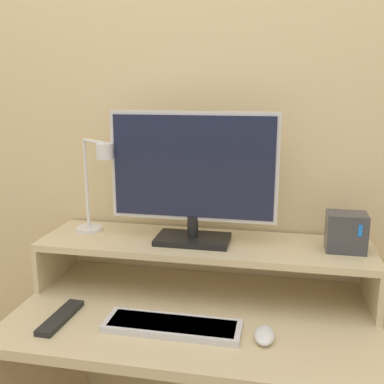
{
  "coord_description": "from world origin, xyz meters",
  "views": [
    {
      "loc": [
        0.24,
        -0.92,
        1.4
      ],
      "look_at": [
        -0.01,
        0.33,
        1.1
      ],
      "focal_mm": 42.0,
      "sensor_mm": 36.0,
      "label": 1
    }
  ],
  "objects": [
    {
      "name": "router_dock",
      "position": [
        0.45,
        0.46,
        0.96
      ],
      "size": [
        0.12,
        0.09,
        0.12
      ],
      "color": "#3D3D42",
      "rests_on": "monitor_shelf"
    },
    {
      "name": "monitor",
      "position": [
        -0.03,
        0.45,
        1.13
      ],
      "size": [
        0.54,
        0.14,
        0.42
      ],
      "color": "black",
      "rests_on": "monitor_shelf"
    },
    {
      "name": "wall_back",
      "position": [
        0.0,
        0.64,
        1.25
      ],
      "size": [
        6.0,
        0.05,
        2.5
      ],
      "color": "beige",
      "rests_on": "ground_plane"
    },
    {
      "name": "desk",
      "position": [
        0.0,
        0.3,
        0.51
      ],
      "size": [
        1.09,
        0.6,
        0.73
      ],
      "color": "beige",
      "rests_on": "ground_plane"
    },
    {
      "name": "keyboard",
      "position": [
        -0.04,
        0.19,
        0.74
      ],
      "size": [
        0.39,
        0.12,
        0.02
      ],
      "color": "silver",
      "rests_on": "desk"
    },
    {
      "name": "remote_control",
      "position": [
        -0.38,
        0.17,
        0.74
      ],
      "size": [
        0.06,
        0.2,
        0.02
      ],
      "color": "black",
      "rests_on": "desk"
    },
    {
      "name": "monitor_shelf",
      "position": [
        0.0,
        0.46,
        0.88
      ],
      "size": [
        1.09,
        0.29,
        0.17
      ],
      "color": "beige",
      "rests_on": "desk"
    },
    {
      "name": "mouse",
      "position": [
        0.22,
        0.18,
        0.75
      ],
      "size": [
        0.05,
        0.1,
        0.03
      ],
      "color": "white",
      "rests_on": "desk"
    },
    {
      "name": "desk_lamp",
      "position": [
        -0.37,
        0.46,
        1.08
      ],
      "size": [
        0.18,
        0.15,
        0.33
      ],
      "color": "silver",
      "rests_on": "monitor_shelf"
    }
  ]
}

